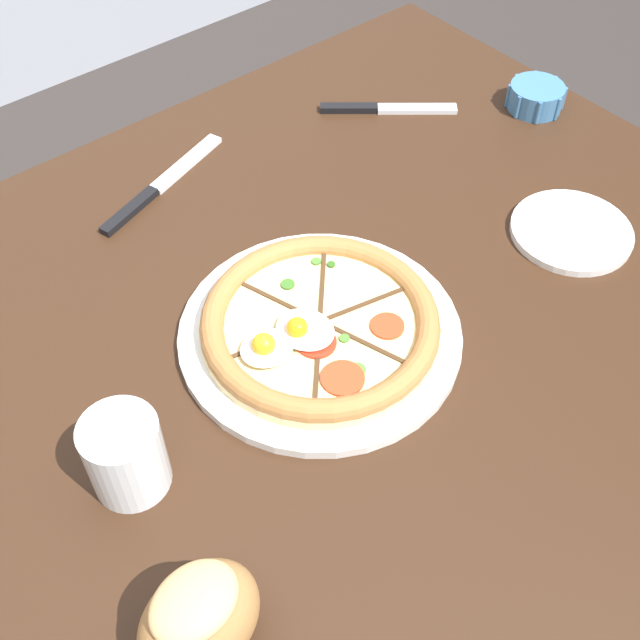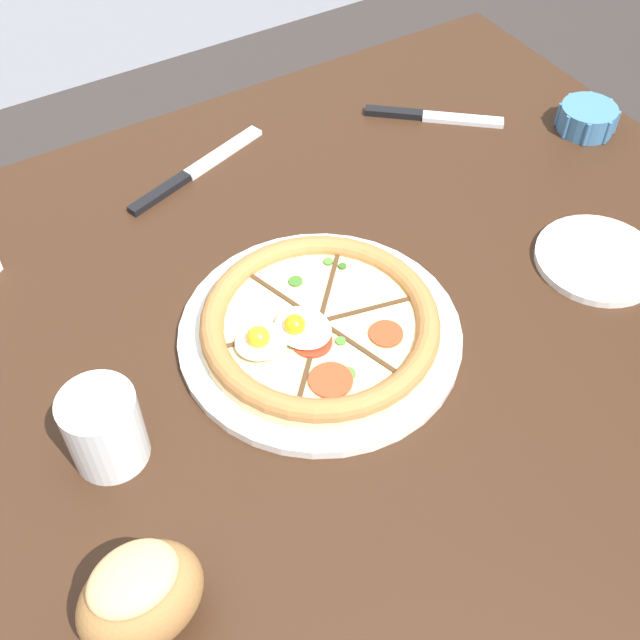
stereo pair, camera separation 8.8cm
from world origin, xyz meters
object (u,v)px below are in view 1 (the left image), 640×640
object	(u,v)px
dining_table	(294,397)
knife_main	(387,109)
ramekin_bowl	(536,96)
side_saucer	(571,231)
bread_piece_near	(199,618)
water_glass	(127,458)
knife_spare	(162,184)
pizza	(319,327)

from	to	relation	value
dining_table	knife_main	bearing A→B (deg)	34.21
ramekin_bowl	side_saucer	distance (m)	0.28
bread_piece_near	water_glass	xyz separation A→B (m)	(0.03, 0.18, -0.01)
knife_main	ramekin_bowl	bearing A→B (deg)	1.89
knife_spare	dining_table	bearing A→B (deg)	-115.19
side_saucer	ramekin_bowl	bearing A→B (deg)	50.04
bread_piece_near	dining_table	bearing A→B (deg)	38.89
pizza	knife_spare	bearing A→B (deg)	88.86
dining_table	pizza	xyz separation A→B (m)	(0.03, -0.01, 0.12)
bread_piece_near	knife_main	bearing A→B (deg)	36.14
pizza	bread_piece_near	world-z (taller)	bread_piece_near
pizza	water_glass	bearing A→B (deg)	-175.00
pizza	bread_piece_near	distance (m)	0.35
ramekin_bowl	knife_spare	world-z (taller)	ramekin_bowl
knife_main	dining_table	bearing A→B (deg)	-106.28
dining_table	water_glass	bearing A→B (deg)	-171.61
pizza	bread_piece_near	bearing A→B (deg)	-145.69
dining_table	knife_spare	xyz separation A→B (m)	(0.04, 0.33, 0.10)
dining_table	water_glass	distance (m)	0.27
bread_piece_near	water_glass	bearing A→B (deg)	78.96
knife_spare	side_saucer	distance (m)	0.54
pizza	bread_piece_near	xyz separation A→B (m)	(-0.29, -0.20, 0.03)
ramekin_bowl	bread_piece_near	distance (m)	0.89
bread_piece_near	knife_spare	size ratio (longest dim) A/B	0.52
knife_spare	ramekin_bowl	bearing A→B (deg)	-39.35
bread_piece_near	side_saucer	xyz separation A→B (m)	(0.65, 0.13, -0.05)
dining_table	ramekin_bowl	distance (m)	0.59
knife_main	knife_spare	bearing A→B (deg)	-150.94
pizza	side_saucer	xyz separation A→B (m)	(0.36, -0.07, -0.01)
water_glass	ramekin_bowl	bearing A→B (deg)	11.70
side_saucer	knife_main	bearing A→B (deg)	89.44
side_saucer	water_glass	bearing A→B (deg)	175.38
bread_piece_near	water_glass	world-z (taller)	bread_piece_near
pizza	knife_main	world-z (taller)	pizza
bread_piece_near	knife_main	distance (m)	0.81
pizza	knife_spare	size ratio (longest dim) A/B	1.38
dining_table	bread_piece_near	bearing A→B (deg)	-141.11
bread_piece_near	side_saucer	world-z (taller)	bread_piece_near
pizza	knife_main	size ratio (longest dim) A/B	1.89
pizza	knife_main	bearing A→B (deg)	37.57
water_glass	side_saucer	distance (m)	0.61
pizza	knife_main	xyz separation A→B (m)	(0.36, 0.28, -0.02)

